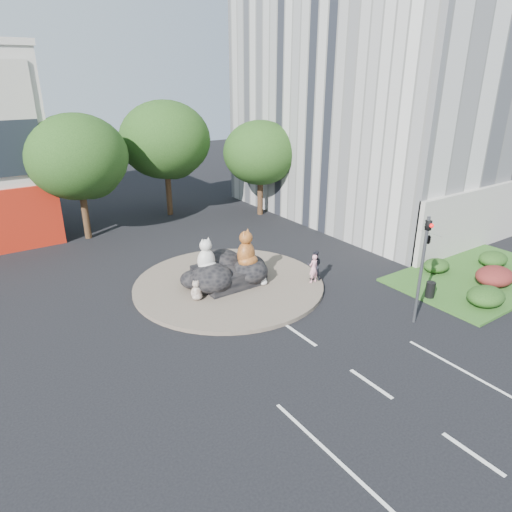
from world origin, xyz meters
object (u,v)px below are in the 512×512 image
(cat_white, at_px, (206,255))
(litter_bin, at_px, (430,290))
(kitten_calico, at_px, (196,290))
(cat_tabby, at_px, (246,248))
(pedestrian_dark, at_px, (314,265))
(pedestrian_pink, at_px, (314,269))
(kitten_white, at_px, (263,278))

(cat_white, relative_size, litter_bin, 2.26)
(kitten_calico, bearing_deg, cat_tabby, 32.72)
(pedestrian_dark, xyz_separation_m, litter_bin, (3.50, -4.74, -0.49))
(pedestrian_pink, xyz_separation_m, litter_bin, (3.77, -4.49, -0.46))
(cat_tabby, distance_m, pedestrian_dark, 3.81)
(kitten_white, height_order, litter_bin, kitten_white)
(kitten_calico, height_order, kitten_white, kitten_calico)
(litter_bin, bearing_deg, kitten_white, 136.83)
(cat_tabby, bearing_deg, kitten_calico, 156.48)
(cat_tabby, height_order, pedestrian_dark, cat_tabby)
(litter_bin, bearing_deg, kitten_calico, 147.53)
(kitten_white, bearing_deg, kitten_calico, 154.58)
(cat_tabby, relative_size, pedestrian_dark, 1.24)
(kitten_calico, distance_m, pedestrian_dark, 6.48)
(pedestrian_pink, distance_m, pedestrian_dark, 0.37)
(pedestrian_pink, xyz_separation_m, pedestrian_dark, (0.27, 0.25, 0.03))
(cat_white, distance_m, kitten_white, 3.24)
(kitten_white, bearing_deg, cat_tabby, 106.41)
(pedestrian_dark, bearing_deg, kitten_calico, 26.12)
(cat_white, bearing_deg, kitten_white, -32.44)
(cat_white, height_order, pedestrian_dark, cat_white)
(kitten_calico, xyz_separation_m, litter_bin, (9.80, -6.23, -0.19))
(cat_white, height_order, kitten_white, cat_white)
(kitten_white, height_order, pedestrian_pink, pedestrian_pink)
(cat_tabby, height_order, pedestrian_pink, cat_tabby)
(kitten_calico, relative_size, litter_bin, 1.28)
(cat_white, distance_m, pedestrian_dark, 5.81)
(kitten_white, distance_m, pedestrian_dark, 2.86)
(cat_white, bearing_deg, cat_tabby, -20.37)
(cat_white, bearing_deg, pedestrian_dark, -29.17)
(cat_tabby, bearing_deg, kitten_white, -84.67)
(pedestrian_pink, bearing_deg, cat_white, -30.29)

